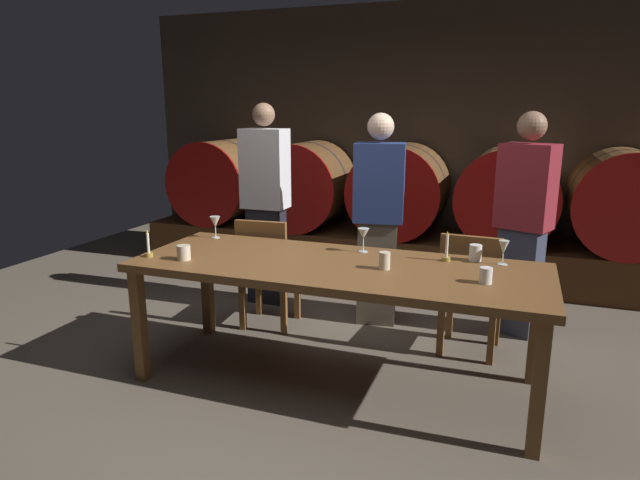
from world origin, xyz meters
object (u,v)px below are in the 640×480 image
Objects in this scene: chair_left at (267,268)px; guest_center at (378,219)px; wine_barrel_center at (401,189)px; wine_barrel_right at (507,195)px; dining_table at (337,274)px; candle_right at (446,253)px; wine_barrel_left at (307,185)px; cup_center_left at (384,261)px; wine_glass_left at (215,222)px; cup_center_right at (475,253)px; wine_barrel_far_left at (223,180)px; chair_right at (471,288)px; candle_left at (148,249)px; guest_right at (523,224)px; cup_far_right at (486,275)px; wine_glass_right at (504,248)px; wine_barrel_far_right at (623,201)px; guest_left at (266,204)px; cup_far_left at (184,253)px; wine_glass_center at (363,234)px.

guest_center is (0.78, 0.41, 0.36)m from chair_left.
wine_barrel_center is 1.04m from wine_barrel_right.
candle_right reaches higher than dining_table.
wine_barrel_left is 1.00× the size of wine_barrel_right.
guest_center reaches higher than cup_center_left.
chair_left is 5.59× the size of wine_glass_left.
guest_center reaches higher than cup_center_right.
wine_barrel_far_left is 3.11m from wine_barrel_right.
chair_right is 2.16m from candle_left.
wine_barrel_center is 1.75m from guest_right.
candle_right is 2.16× the size of cup_far_right.
candle_left is (1.04, -2.76, -0.05)m from wine_barrel_far_left.
chair_left is 1.80m from wine_glass_right.
wine_barrel_left is 0.56× the size of guest_center.
candle_right is 0.44m from cup_center_left.
candle_left is at bearing -138.07° from wine_barrel_far_right.
cup_center_left is (2.51, -2.51, -0.05)m from wine_barrel_far_left.
wine_barrel_far_right reaches higher than dining_table.
wine_glass_left is at bearing 89.97° from guest_left.
cup_far_left is (-1.86, -0.56, -0.06)m from wine_glass_right.
candle_left reaches higher than chair_left.
chair_left and cup_center_right have the same top height.
wine_glass_left is at bearing -131.96° from wine_barrel_right.
guest_center is (-0.01, 1.06, 0.14)m from dining_table.
wine_barrel_far_right is at bearing 41.93° from candle_left.
wine_barrel_center is 2.34m from wine_glass_left.
cup_far_left is at bearing 3.04° from candle_left.
dining_table is at bearing -109.90° from wine_barrel_right.
candle_left reaches higher than cup_far_left.
wine_barrel_far_right is at bearing 0.00° from wine_barrel_left.
wine_barrel_right is (1.04, 0.00, 0.00)m from wine_barrel_center.
cup_center_left is (-0.45, -0.70, 0.34)m from chair_right.
cup_far_right is (1.91, -0.43, -0.07)m from wine_glass_left.
wine_glass_center is at bearing 32.01° from chair_right.
cup_far_right is (0.88, -1.15, -0.03)m from guest_center.
guest_center is at bearing 34.94° from wine_glass_left.
chair_left is at bearing 114.72° from guest_left.
cup_far_left is (0.25, -2.74, -0.05)m from wine_barrel_left.
cup_far_left is (-2.82, -2.74, -0.05)m from wine_barrel_far_right.
wine_barrel_far_left is 9.02× the size of cup_center_left.
wine_glass_left is (0.13, -2.16, 0.02)m from wine_barrel_left.
cup_far_left is (0.12, -0.58, -0.07)m from wine_glass_left.
candle_left is at bearing -167.66° from dining_table.
wine_barrel_left is at bearing 128.94° from candle_right.
guest_right is (0.15, -1.29, -0.02)m from wine_barrel_right.
guest_left is 19.70× the size of cup_far_right.
wine_barrel_far_left is 1.74m from guest_left.
candle_left is 2.05m from cup_far_right.
cup_far_right is (-0.03, -2.59, -0.05)m from wine_barrel_right.
candle_left is at bearing 29.69° from chair_right.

